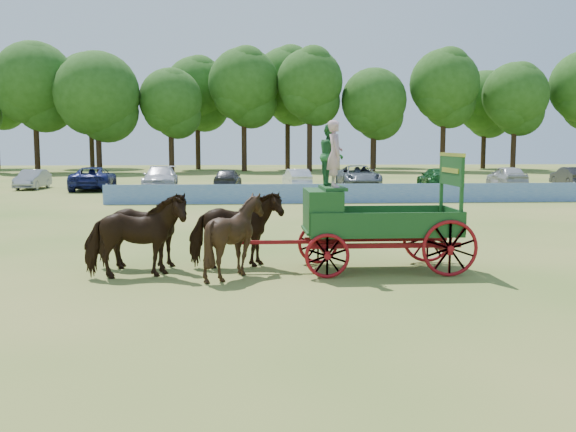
% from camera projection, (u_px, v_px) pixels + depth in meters
% --- Properties ---
extents(ground, '(160.00, 160.00, 0.00)m').
position_uv_depth(ground, '(491.00, 265.00, 17.06)').
color(ground, '#9E8C47').
rests_on(ground, ground).
extents(horse_lead_left, '(2.54, 1.55, 2.00)m').
position_uv_depth(horse_lead_left, '(135.00, 237.00, 15.38)').
color(horse_lead_left, black).
rests_on(horse_lead_left, ground).
extents(horse_lead_right, '(2.38, 1.10, 2.00)m').
position_uv_depth(horse_lead_right, '(142.00, 231.00, 16.47)').
color(horse_lead_right, black).
rests_on(horse_lead_right, ground).
extents(horse_wheel_left, '(2.12, 1.97, 2.00)m').
position_uv_depth(horse_wheel_left, '(235.00, 236.00, 15.55)').
color(horse_wheel_left, black).
rests_on(horse_wheel_left, ground).
extents(horse_wheel_right, '(2.53, 1.50, 2.00)m').
position_uv_depth(horse_wheel_right, '(236.00, 230.00, 16.64)').
color(horse_wheel_right, black).
rests_on(horse_wheel_right, ground).
extents(farm_dray, '(5.99, 2.00, 3.79)m').
position_uv_depth(farm_dray, '(352.00, 206.00, 16.25)').
color(farm_dray, maroon).
rests_on(farm_dray, ground).
extents(sponsor_banner, '(26.00, 0.08, 1.05)m').
position_uv_depth(sponsor_banner, '(346.00, 193.00, 34.77)').
color(sponsor_banner, '#2057B0').
rests_on(sponsor_banner, ground).
extents(parked_cars, '(51.07, 7.17, 1.63)m').
position_uv_depth(parked_cars, '(317.00, 177.00, 46.39)').
color(parked_cars, silver).
rests_on(parked_cars, ground).
extents(treeline, '(93.10, 23.75, 15.13)m').
position_uv_depth(treeline, '(235.00, 91.00, 75.05)').
color(treeline, '#382314').
rests_on(treeline, ground).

